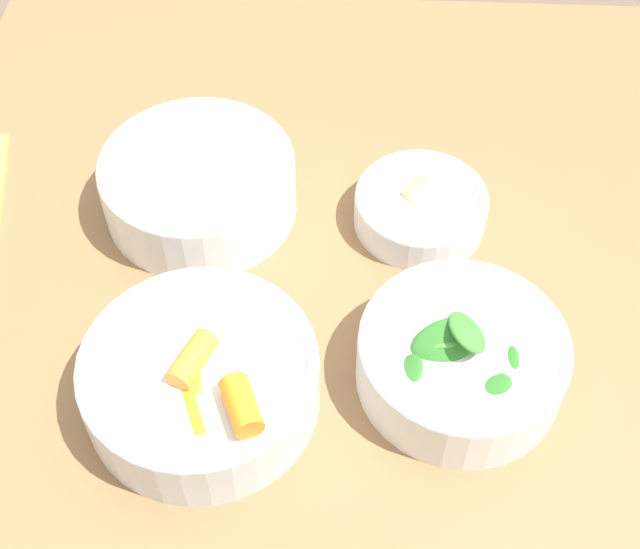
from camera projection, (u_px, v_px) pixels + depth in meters
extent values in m
cube|color=olive|center=(315.00, 320.00, 0.83)|extent=(0.99, 0.82, 0.03)
cube|color=brown|center=(555.00, 249.00, 1.39)|extent=(0.06, 0.06, 0.74)
cube|color=brown|center=(110.00, 232.00, 1.41)|extent=(0.06, 0.06, 0.74)
cylinder|color=silver|center=(201.00, 381.00, 0.74)|extent=(0.20, 0.20, 0.06)
torus|color=silver|center=(197.00, 363.00, 0.72)|extent=(0.20, 0.20, 0.01)
cylinder|color=orange|center=(213.00, 378.00, 0.72)|extent=(0.05, 0.05, 0.02)
cylinder|color=orange|center=(143.00, 344.00, 0.74)|extent=(0.04, 0.05, 0.02)
cylinder|color=orange|center=(198.00, 377.00, 0.72)|extent=(0.05, 0.03, 0.02)
cylinder|color=orange|center=(193.00, 411.00, 0.70)|extent=(0.06, 0.04, 0.02)
cylinder|color=orange|center=(190.00, 389.00, 0.72)|extent=(0.04, 0.06, 0.02)
cylinder|color=orange|center=(241.00, 405.00, 0.68)|extent=(0.05, 0.04, 0.02)
cylinder|color=orange|center=(192.00, 360.00, 0.71)|extent=(0.05, 0.04, 0.02)
cylinder|color=white|center=(461.00, 361.00, 0.75)|extent=(0.18, 0.18, 0.05)
torus|color=white|center=(465.00, 343.00, 0.73)|extent=(0.18, 0.18, 0.01)
ellipsoid|color=#3D8433|center=(516.00, 377.00, 0.72)|extent=(0.03, 0.04, 0.03)
ellipsoid|color=#2D7028|center=(400.00, 380.00, 0.72)|extent=(0.06, 0.05, 0.04)
ellipsoid|color=#2D7028|center=(444.00, 342.00, 0.73)|extent=(0.06, 0.07, 0.04)
ellipsoid|color=#4C933D|center=(437.00, 343.00, 0.73)|extent=(0.04, 0.05, 0.04)
ellipsoid|color=#3D8433|center=(499.00, 313.00, 0.77)|extent=(0.04, 0.04, 0.03)
ellipsoid|color=#2D7028|center=(489.00, 384.00, 0.71)|extent=(0.03, 0.04, 0.02)
ellipsoid|color=#3D8433|center=(467.00, 332.00, 0.72)|extent=(0.06, 0.04, 0.04)
ellipsoid|color=#2D7028|center=(503.00, 368.00, 0.73)|extent=(0.05, 0.04, 0.03)
cylinder|color=white|center=(199.00, 186.00, 0.88)|extent=(0.19, 0.19, 0.06)
torus|color=white|center=(196.00, 164.00, 0.85)|extent=(0.19, 0.19, 0.01)
cylinder|color=#9E6B4C|center=(200.00, 193.00, 0.88)|extent=(0.17, 0.17, 0.03)
ellipsoid|color=#AD7551|center=(222.00, 206.00, 0.84)|extent=(0.01, 0.01, 0.01)
ellipsoid|color=#A36B4C|center=(208.00, 182.00, 0.86)|extent=(0.01, 0.01, 0.01)
ellipsoid|color=#A36B4C|center=(185.00, 200.00, 0.84)|extent=(0.01, 0.01, 0.01)
ellipsoid|color=#8E5B3D|center=(275.00, 171.00, 0.87)|extent=(0.01, 0.01, 0.01)
ellipsoid|color=#8E5B3D|center=(282.00, 186.00, 0.86)|extent=(0.01, 0.01, 0.01)
ellipsoid|color=#8E5B3D|center=(229.00, 203.00, 0.85)|extent=(0.01, 0.01, 0.01)
ellipsoid|color=#AD7551|center=(268.00, 193.00, 0.86)|extent=(0.01, 0.01, 0.01)
ellipsoid|color=#8E5B3D|center=(239.00, 169.00, 0.87)|extent=(0.01, 0.01, 0.01)
ellipsoid|color=#8E5B3D|center=(161.00, 137.00, 0.90)|extent=(0.01, 0.01, 0.01)
ellipsoid|color=#AD7551|center=(191.00, 224.00, 0.82)|extent=(0.01, 0.01, 0.01)
cylinder|color=tan|center=(242.00, 212.00, 0.83)|extent=(0.02, 0.02, 0.01)
cylinder|color=tan|center=(183.00, 202.00, 0.84)|extent=(0.03, 0.03, 0.01)
cylinder|color=tan|center=(157.00, 190.00, 0.85)|extent=(0.03, 0.03, 0.01)
cylinder|color=silver|center=(420.00, 210.00, 0.88)|extent=(0.13, 0.13, 0.03)
torus|color=silver|center=(422.00, 198.00, 0.86)|extent=(0.13, 0.13, 0.01)
cube|color=tan|center=(422.00, 214.00, 0.86)|extent=(0.07, 0.08, 0.02)
cube|color=tan|center=(435.00, 202.00, 0.87)|extent=(0.07, 0.07, 0.02)
cube|color=tan|center=(423.00, 201.00, 0.87)|extent=(0.06, 0.06, 0.01)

